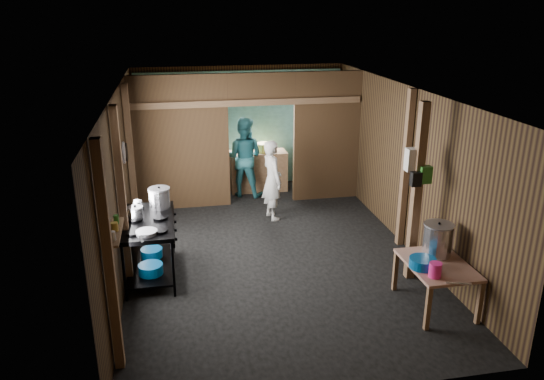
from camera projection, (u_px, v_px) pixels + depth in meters
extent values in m
cube|color=black|center=(270.00, 249.00, 8.66)|extent=(4.50, 7.00, 0.00)
cube|color=#494744|center=(269.00, 90.00, 7.79)|extent=(4.50, 7.00, 0.00)
cube|color=#4A361B|center=(240.00, 126.00, 11.47)|extent=(4.50, 0.00, 2.60)
cube|color=#4A361B|center=(337.00, 283.00, 4.98)|extent=(4.50, 0.00, 2.60)
cube|color=#4A361B|center=(121.00, 182.00, 7.83)|extent=(0.00, 7.00, 2.60)
cube|color=#4A361B|center=(404.00, 166.00, 8.62)|extent=(0.00, 7.00, 2.60)
cube|color=#49331B|center=(180.00, 144.00, 10.03)|extent=(1.85, 0.10, 2.60)
cube|color=#49331B|center=(327.00, 137.00, 10.54)|extent=(1.35, 0.10, 2.60)
cube|color=#49331B|center=(261.00, 88.00, 9.98)|extent=(1.30, 0.10, 0.60)
cube|color=#72C3C5|center=(241.00, 129.00, 11.43)|extent=(4.40, 0.06, 2.50)
cube|color=#876647|center=(258.00, 171.00, 11.30)|extent=(1.20, 0.50, 0.85)
cylinder|color=silver|center=(252.00, 99.00, 11.22)|extent=(0.20, 0.03, 0.20)
cube|color=#876647|center=(109.00, 261.00, 5.43)|extent=(0.10, 0.12, 2.60)
cube|color=#876647|center=(122.00, 201.00, 7.10)|extent=(0.10, 0.12, 2.60)
cube|color=#876647|center=(131.00, 160.00, 8.95)|extent=(0.10, 0.12, 2.60)
cube|color=#876647|center=(405.00, 170.00, 8.43)|extent=(0.10, 0.12, 2.60)
cube|color=#876647|center=(416.00, 194.00, 7.35)|extent=(0.12, 0.12, 2.60)
cube|color=#876647|center=(249.00, 103.00, 9.97)|extent=(4.40, 0.12, 0.12)
cylinder|color=gray|center=(124.00, 153.00, 8.09)|extent=(0.03, 0.34, 0.34)
cylinder|color=black|center=(126.00, 152.00, 8.49)|extent=(0.03, 0.30, 0.30)
cube|color=#876647|center=(115.00, 232.00, 5.87)|extent=(0.14, 0.80, 0.03)
cylinder|color=silver|center=(112.00, 236.00, 5.61)|extent=(0.07, 0.07, 0.10)
cylinder|color=gold|center=(114.00, 227.00, 5.85)|extent=(0.08, 0.08, 0.10)
cylinder|color=#2C7A26|center=(116.00, 219.00, 6.05)|extent=(0.06, 0.06, 0.10)
cube|color=silver|center=(414.00, 160.00, 7.26)|extent=(0.22, 0.15, 0.32)
cube|color=#2C7A26|center=(425.00, 175.00, 7.21)|extent=(0.16, 0.12, 0.24)
cube|color=black|center=(416.00, 179.00, 7.18)|extent=(0.14, 0.10, 0.20)
cylinder|color=silver|center=(137.00, 204.00, 8.00)|extent=(0.18, 0.18, 0.10)
cylinder|color=#095292|center=(151.00, 269.00, 7.48)|extent=(0.35, 0.35, 0.14)
cylinder|color=#095292|center=(152.00, 253.00, 7.99)|extent=(0.33, 0.33, 0.13)
cylinder|color=#095292|center=(423.00, 263.00, 6.70)|extent=(0.35, 0.35, 0.13)
cylinder|color=#F82991|center=(435.00, 270.00, 6.46)|extent=(0.17, 0.17, 0.19)
cube|color=silver|center=(459.00, 283.00, 6.32)|extent=(0.30, 0.13, 0.01)
cylinder|color=gold|center=(264.00, 147.00, 11.16)|extent=(0.33, 0.33, 0.18)
imported|color=silver|center=(272.00, 180.00, 9.69)|extent=(0.48, 0.62, 1.50)
imported|color=teal|center=(244.00, 157.00, 10.86)|extent=(0.99, 0.89, 1.66)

